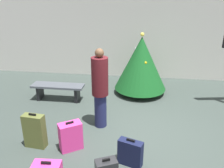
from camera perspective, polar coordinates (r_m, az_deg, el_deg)
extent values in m
plane|color=#38423D|center=(5.36, 5.99, -12.64)|extent=(16.00, 16.00, 0.00)
cube|color=beige|center=(8.61, 7.54, 13.00)|extent=(16.00, 0.20, 3.50)
cylinder|color=#4C3319|center=(7.52, 6.78, -1.45)|extent=(0.12, 0.12, 0.16)
cone|color=#14511E|center=(7.22, 7.09, 5.07)|extent=(1.59, 1.59, 1.62)
sphere|color=#F2D84C|center=(7.03, 7.42, 11.87)|extent=(0.12, 0.12, 0.12)
sphere|color=silver|center=(7.17, 6.74, 9.61)|extent=(0.08, 0.08, 0.08)
sphere|color=silver|center=(7.15, 5.85, 8.51)|extent=(0.08, 0.08, 0.08)
sphere|color=red|center=(7.30, 7.74, 8.42)|extent=(0.08, 0.08, 0.08)
sphere|color=red|center=(7.54, 9.52, 4.74)|extent=(0.08, 0.08, 0.08)
sphere|color=yellow|center=(6.90, 8.18, 5.13)|extent=(0.08, 0.08, 0.08)
sphere|color=yellow|center=(7.75, 6.72, 4.48)|extent=(0.08, 0.08, 0.08)
cube|color=#4C5159|center=(7.00, -13.04, -0.41)|extent=(1.52, 0.44, 0.06)
cube|color=black|center=(7.30, -17.07, -1.92)|extent=(0.08, 0.35, 0.42)
cube|color=black|center=(6.92, -8.44, -2.50)|extent=(0.08, 0.35, 0.42)
cylinder|color=#1E234C|center=(5.54, -2.81, -6.39)|extent=(0.28, 0.28, 0.81)
cylinder|color=#4C1419|center=(5.20, -2.98, 1.83)|extent=(0.53, 0.53, 0.87)
sphere|color=brown|center=(5.05, -3.09, 7.54)|extent=(0.20, 0.20, 0.20)
cube|color=#59602D|center=(5.11, -18.29, -10.81)|extent=(0.45, 0.23, 0.72)
cube|color=black|center=(4.92, -18.80, -7.05)|extent=(0.15, 0.04, 0.04)
cube|color=#E5388C|center=(4.90, -10.02, -12.40)|extent=(0.51, 0.45, 0.58)
cube|color=black|center=(4.74, -10.27, -9.27)|extent=(0.15, 0.11, 0.04)
cube|color=black|center=(3.78, -15.77, -17.98)|extent=(0.15, 0.04, 0.04)
cube|color=black|center=(3.78, -1.41, -17.96)|extent=(0.12, 0.08, 0.04)
cube|color=#141938|center=(4.48, 4.47, -16.35)|extent=(0.48, 0.31, 0.50)
cube|color=black|center=(4.32, 4.58, -13.50)|extent=(0.16, 0.08, 0.04)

